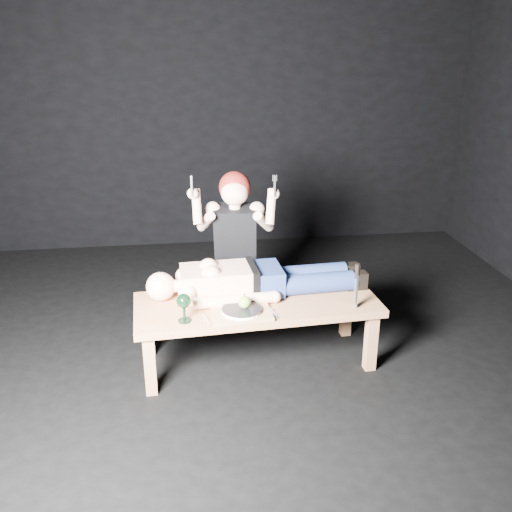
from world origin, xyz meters
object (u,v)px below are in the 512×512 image
Objects in this scene: lying_man at (260,276)px; carving_knife at (356,286)px; serving_tray at (242,313)px; goblet at (184,308)px; kneeling_woman at (236,247)px; table at (257,332)px.

carving_knife is (0.57, -0.31, 0.03)m from lying_man.
serving_tray is 2.00× the size of goblet.
lying_man reaches higher than serving_tray.
table is at bearing -74.58° from kneeling_woman.
kneeling_woman is 0.90m from goblet.
serving_tray is 1.21× the size of carving_knife.
kneeling_woman is at bearing 100.59° from lying_man.
carving_knife is at bearing -32.16° from lying_man.
table is at bearing -107.93° from lying_man.
kneeling_woman is (-0.11, 0.45, 0.05)m from lying_man.
kneeling_woman reaches higher than serving_tray.
table is 4.34× the size of serving_tray.
serving_tray is 0.74m from carving_knife.
carving_knife is (0.61, -0.17, 0.38)m from table.
kneeling_woman is 3.39× the size of serving_tray.
serving_tray is (-0.16, -0.31, -0.11)m from lying_man.
lying_man is 0.46m from kneeling_woman.
kneeling_woman reaches higher than carving_knife.
table is 8.66× the size of goblet.
carving_knife is (0.73, 0.00, 0.14)m from serving_tray.
lying_man is at bearing -67.84° from kneeling_woman.
kneeling_woman is at bearing 128.55° from carving_knife.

